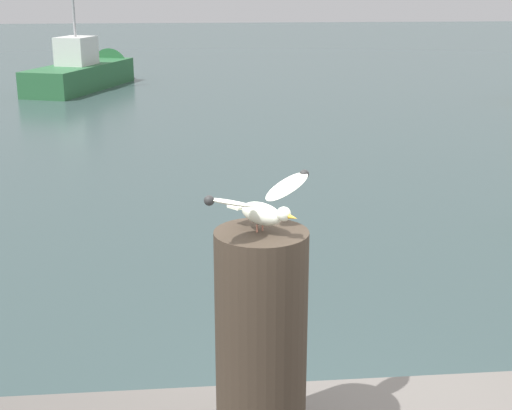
% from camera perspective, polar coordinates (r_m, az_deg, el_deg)
% --- Properties ---
extents(mooring_post, '(0.43, 0.43, 1.09)m').
position_cam_1_polar(mooring_post, '(3.53, 0.40, -10.47)').
color(mooring_post, '#382D23').
rests_on(mooring_post, harbor_quay).
extents(seagull, '(0.55, 0.50, 0.23)m').
position_cam_1_polar(seagull, '(3.27, 0.47, -0.07)').
color(seagull, tan).
rests_on(seagull, mooring_post).
extents(boat_green, '(3.40, 6.05, 4.49)m').
position_cam_1_polar(boat_green, '(25.06, -12.61, 10.06)').
color(boat_green, '#2D6B3D').
rests_on(boat_green, ground_plane).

